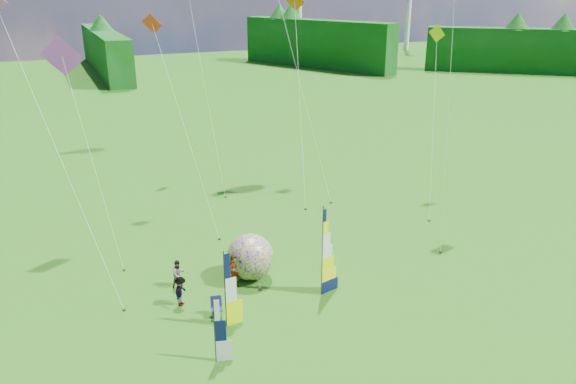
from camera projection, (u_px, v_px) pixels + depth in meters
name	position (u px, v px, depth m)	size (l,w,h in m)	color
ground	(341.00, 324.00, 26.63)	(220.00, 220.00, 0.00)	#447F1B
treeline_ring	(344.00, 249.00, 25.22)	(210.00, 210.00, 8.00)	#1A5E22
feather_banner_main	(322.00, 253.00, 28.32)	(1.30, 0.10, 4.78)	#0A113B
side_banner_left	(225.00, 291.00, 25.80)	(1.05, 0.10, 3.80)	#F9FF00
side_banner_far	(215.00, 331.00, 23.50)	(0.90, 0.10, 3.03)	white
bol_inflatable	(250.00, 257.00, 30.41)	(2.54, 2.54, 2.54)	#1B099D
spectator_a	(234.00, 272.00, 29.60)	(0.67, 0.44, 1.83)	#66594C
spectator_b	(179.00, 274.00, 29.67)	(0.75, 0.37, 1.54)	#66594C
spectator_c	(181.00, 291.00, 27.95)	(1.01, 0.38, 1.57)	#66594C
spectator_d	(237.00, 259.00, 31.32)	(0.89, 0.36, 1.52)	#66594C
camp_chair	(217.00, 308.00, 27.07)	(0.58, 0.58, 1.01)	#131B42
kite_whale	(294.00, 49.00, 42.47)	(4.11, 15.25, 20.96)	black
kite_rainbow_delta	(91.00, 145.00, 31.61)	(5.46, 10.14, 13.22)	#FF4E1F
kite_parafoil	(450.00, 84.00, 33.72)	(7.23, 9.32, 18.97)	#BC0020
small_kite_red	(184.00, 119.00, 36.49)	(3.70, 11.09, 13.73)	#F3381A
small_kite_orange	(300.00, 91.00, 41.69)	(5.72, 11.39, 15.23)	#D75507
small_kite_yellow	(434.00, 116.00, 39.42)	(6.50, 8.63, 12.80)	#DADE00
small_kite_pink	(57.00, 145.00, 27.60)	(5.89, 9.80, 15.44)	#E857B3
small_kite_green	(200.00, 55.00, 43.11)	(2.19, 12.32, 19.99)	green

